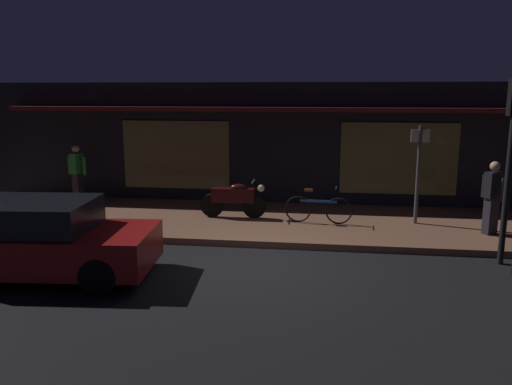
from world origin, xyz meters
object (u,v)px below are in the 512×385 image
Objects in this scene: person_photographer at (77,172)px; person_bystander at (492,196)px; sign_post at (418,169)px; motorcycle at (234,198)px; bicycle_parked at (318,209)px; traffic_light_pole at (512,139)px; parked_car_near at (38,239)px.

person_bystander is (10.92, -1.98, 0.00)m from person_photographer.
sign_post is at bearing -7.36° from person_photographer.
person_bystander is at bearing -10.26° from person_photographer.
bicycle_parked is at bearing -7.88° from motorcycle.
person_photographer is (-7.02, 1.53, 0.52)m from bicycle_parked.
person_photographer is at bearing 169.74° from person_bystander.
motorcycle is 1.02× the size of person_photographer.
person_bystander is 1.76m from sign_post.
bicycle_parked is 4.64m from traffic_light_pole.
sign_post is 0.67× the size of traffic_light_pole.
bicycle_parked is 0.69× the size of sign_post.
bicycle_parked is 0.46× the size of traffic_light_pole.
sign_post reaches higher than motorcycle.
traffic_light_pole is (3.62, -2.13, 1.97)m from bicycle_parked.
traffic_light_pole is at bearing -63.03° from sign_post.
person_photographer is 0.46× the size of traffic_light_pole.
person_photographer is 0.70× the size of sign_post.
person_photographer is at bearing 161.03° from traffic_light_pole.
person_photographer is 5.90m from parked_car_near.
parked_car_near is at bearing -158.23° from person_bystander.
traffic_light_pole is at bearing -99.20° from person_bystander.
motorcycle is 5.17m from parked_car_near.
sign_post is at bearing 7.51° from bicycle_parked.
traffic_light_pole is (1.24, -2.44, 0.97)m from sign_post.
sign_post reaches higher than person_photographer.
traffic_light_pole reaches higher than motorcycle.
bicycle_parked is 3.96m from person_bystander.
traffic_light_pole is at bearing -22.82° from motorcycle.
sign_post is at bearing 30.31° from parked_car_near.
person_photographer is 1.00× the size of person_bystander.
parked_car_near is at bearing -141.36° from bicycle_parked.
bicycle_parked is at bearing 149.54° from traffic_light_pole.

